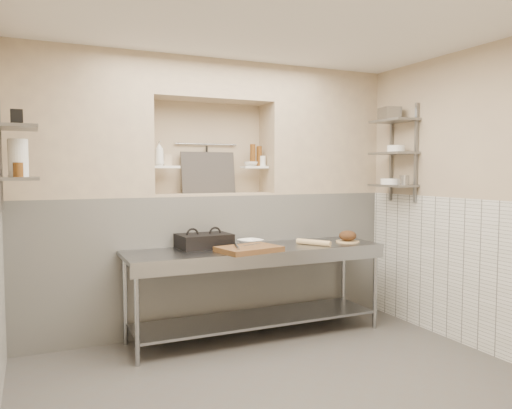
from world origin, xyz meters
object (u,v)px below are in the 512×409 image
mixing_bowl (250,242)px  bowl_alcove (251,164)px  cutting_board (249,249)px  bottle_soap (159,153)px  prep_table (257,273)px  jug_left (18,158)px  panini_press (204,241)px  rolling_pin (314,242)px  bread_loaf (348,236)px

mixing_bowl → bowl_alcove: bowl_alcove is taller
cutting_board → bottle_soap: bottle_soap is taller
prep_table → jug_left: size_ratio=8.66×
bottle_soap → jug_left: bearing=-155.2°
panini_press → mixing_bowl: size_ratio=2.20×
panini_press → rolling_pin: size_ratio=1.41×
panini_press → rolling_pin: bearing=-19.1°
panini_press → mixing_bowl: 0.49m
panini_press → jug_left: size_ratio=1.76×
bottle_soap → mixing_bowl: bearing=-22.3°
cutting_board → mixing_bowl: (0.18, 0.38, 0.00)m
prep_table → bread_loaf: (1.04, -0.06, 0.33)m
jug_left → cutting_board: bearing=-4.2°
panini_press → bread_loaf: 1.54m
bottle_soap → jug_left: size_ratio=0.82×
rolling_pin → bottle_soap: size_ratio=1.52×
prep_table → bowl_alcove: bowl_alcove is taller
prep_table → bowl_alcove: size_ratio=17.38×
cutting_board → bowl_alcove: bowl_alcove is taller
prep_table → cutting_board: (-0.17, -0.20, 0.28)m
bottle_soap → jug_left: bottle_soap is taller
mixing_bowl → prep_table: bearing=-92.4°
mixing_bowl → bowl_alcove: size_ratio=1.61×
mixing_bowl → jug_left: jug_left is taller
bowl_alcove → bottle_soap: bearing=-179.3°
bread_loaf → bowl_alcove: bowl_alcove is taller
rolling_pin → bread_loaf: bread_loaf is taller
prep_table → rolling_pin: rolling_pin is taller
prep_table → jug_left: (-2.11, -0.06, 1.12)m
prep_table → rolling_pin: bearing=-8.8°
panini_press → bottle_soap: size_ratio=2.14×
panini_press → jug_left: 1.83m
bottle_soap → bowl_alcove: bottle_soap is taller
mixing_bowl → bottle_soap: 1.29m
panini_press → jug_left: jug_left is taller
prep_table → cutting_board: 0.39m
bread_loaf → jug_left: bearing=-180.0°
panini_press → bottle_soap: bottle_soap is taller
prep_table → cutting_board: size_ratio=4.66×
prep_table → bottle_soap: bearing=147.9°
rolling_pin → jug_left: size_ratio=1.25×
mixing_bowl → bowl_alcove: (0.16, 0.36, 0.81)m
mixing_bowl → bread_loaf: bearing=-13.1°
panini_press → bread_loaf: (1.52, -0.27, 0.00)m
mixing_bowl → rolling_pin: mixing_bowl is taller
bottle_soap → bowl_alcove: size_ratio=1.65×
rolling_pin → prep_table: bearing=171.2°
cutting_board → mixing_bowl: size_ratio=2.31×
bowl_alcove → jug_left: (-2.28, -0.60, 0.03)m
panini_press → bottle_soap: bearing=134.4°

